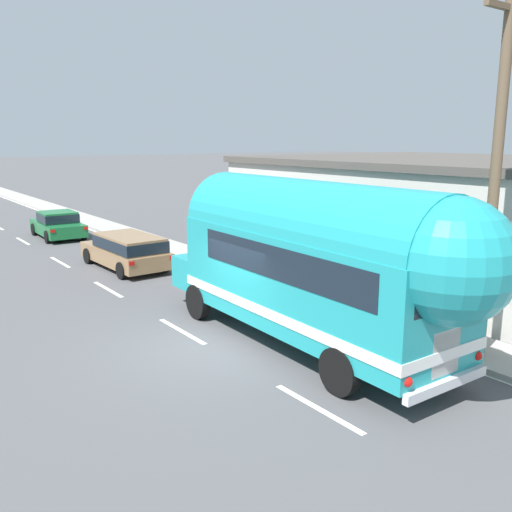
# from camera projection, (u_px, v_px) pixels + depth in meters

# --- Properties ---
(ground_plane) EXTENTS (300.00, 300.00, 0.00)m
(ground_plane) POSITION_uv_depth(u_px,v_px,m) (211.00, 348.00, 13.55)
(ground_plane) COLOR #4C4C4F
(lane_markings) EXTENTS (4.12, 80.00, 0.01)m
(lane_markings) POSITION_uv_depth(u_px,v_px,m) (115.00, 250.00, 25.29)
(lane_markings) COLOR silver
(lane_markings) RESTS_ON ground
(sidewalk_slab) EXTENTS (1.82, 90.00, 0.15)m
(sidewalk_slab) POSITION_uv_depth(u_px,v_px,m) (185.00, 254.00, 24.24)
(sidewalk_slab) COLOR #9E9B93
(sidewalk_slab) RESTS_ON ground
(roadside_building) EXTENTS (11.76, 15.96, 4.34)m
(roadside_building) POSITION_uv_depth(u_px,v_px,m) (472.00, 217.00, 20.55)
(roadside_building) COLOR beige
(roadside_building) RESTS_ON ground
(utility_pole) EXTENTS (1.80, 0.24, 8.50)m
(utility_pole) POSITION_uv_depth(u_px,v_px,m) (496.00, 169.00, 11.99)
(utility_pole) COLOR brown
(utility_pole) RESTS_ON ground
(painted_bus) EXTENTS (2.79, 10.39, 4.12)m
(painted_bus) POSITION_uv_depth(u_px,v_px,m) (320.00, 259.00, 12.84)
(painted_bus) COLOR teal
(painted_bus) RESTS_ON ground
(car_lead) EXTENTS (2.09, 4.72, 1.37)m
(car_lead) POSITION_uv_depth(u_px,v_px,m) (127.00, 249.00, 21.60)
(car_lead) COLOR olive
(car_lead) RESTS_ON ground
(car_second) EXTENTS (2.09, 4.30, 1.37)m
(car_second) POSITION_uv_depth(u_px,v_px,m) (58.00, 224.00, 28.40)
(car_second) COLOR #196633
(car_second) RESTS_ON ground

